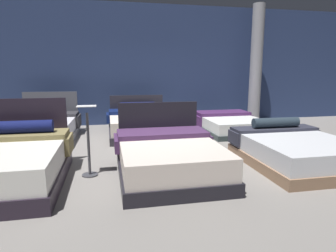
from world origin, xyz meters
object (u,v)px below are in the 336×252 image
at_px(price_sign, 89,149).
at_px(bed_2, 296,151).
at_px(bed_4, 140,124).
at_px(support_pillar, 256,65).
at_px(bed_0, 2,164).
at_px(bed_1, 169,157).
at_px(bed_3, 43,129).
at_px(bed_5, 229,124).

bearing_deg(price_sign, bed_2, -3.11).
xyz_separation_m(bed_4, support_pillar, (3.63, 1.03, 1.48)).
relative_size(bed_4, price_sign, 1.82).
bearing_deg(price_sign, bed_0, -173.67).
xyz_separation_m(bed_0, bed_1, (2.35, -0.07, -0.03)).
bearing_deg(bed_0, bed_1, -1.32).
xyz_separation_m(bed_0, bed_3, (-0.00, 2.80, -0.05)).
distance_m(bed_2, bed_3, 5.40).
xyz_separation_m(bed_3, bed_5, (4.62, -0.04, -0.05)).
bearing_deg(price_sign, bed_3, 113.60).
distance_m(bed_1, support_pillar, 5.51).
relative_size(bed_0, bed_1, 1.05).
height_order(bed_1, bed_3, bed_3).
height_order(bed_1, support_pillar, support_pillar).
xyz_separation_m(bed_2, support_pillar, (1.32, 3.93, 1.51)).
bearing_deg(bed_1, bed_0, 178.59).
xyz_separation_m(bed_3, price_sign, (1.17, -2.67, 0.16)).
xyz_separation_m(bed_2, bed_5, (0.04, 2.82, -0.04)).
xyz_separation_m(bed_1, bed_3, (-2.36, 2.88, -0.02)).
xyz_separation_m(bed_1, bed_5, (2.26, 2.84, -0.07)).
height_order(bed_0, price_sign, bed_0).
relative_size(bed_1, bed_5, 1.01).
bearing_deg(bed_0, bed_5, 31.38).
height_order(bed_1, bed_4, bed_1).
bearing_deg(bed_5, price_sign, -142.85).
distance_m(bed_0, bed_2, 4.58).
relative_size(bed_0, bed_3, 0.94).
distance_m(bed_3, price_sign, 2.92).
distance_m(bed_3, support_pillar, 6.19).
xyz_separation_m(bed_4, bed_5, (2.35, -0.08, -0.07)).
xyz_separation_m(bed_2, bed_4, (-2.31, 2.90, 0.03)).
xyz_separation_m(bed_0, support_pillar, (5.90, 3.87, 1.45)).
xyz_separation_m(bed_0, bed_2, (4.58, -0.06, -0.06)).
distance_m(price_sign, support_pillar, 6.19).
height_order(bed_4, price_sign, price_sign).
bearing_deg(bed_0, price_sign, 6.80).
distance_m(bed_1, bed_3, 3.72).
relative_size(bed_0, price_sign, 1.93).
bearing_deg(bed_2, bed_0, -179.99).
xyz_separation_m(bed_0, bed_4, (2.27, 2.84, -0.03)).
height_order(bed_2, bed_4, bed_4).
height_order(bed_4, bed_5, bed_4).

